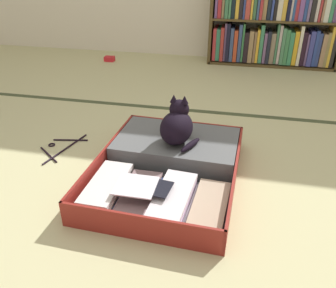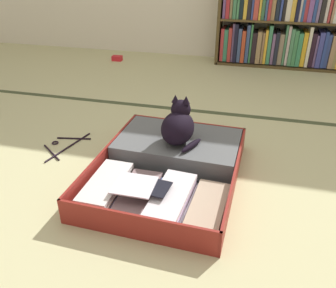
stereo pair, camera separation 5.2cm
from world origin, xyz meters
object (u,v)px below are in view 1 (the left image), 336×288
object	(u,v)px
black_cat	(177,126)
bookshelf	(275,22)
small_red_pouch	(109,59)
open_suitcase	(169,163)
clothes_hanger	(61,147)

from	to	relation	value
black_cat	bookshelf	bearing A→B (deg)	74.36
bookshelf	small_red_pouch	world-z (taller)	bookshelf
black_cat	small_red_pouch	size ratio (longest dim) A/B	2.53
bookshelf	black_cat	size ratio (longest dim) A/B	4.95
bookshelf	small_red_pouch	distance (m)	1.70
open_suitcase	small_red_pouch	world-z (taller)	open_suitcase
bookshelf	clothes_hanger	bearing A→B (deg)	-122.00
clothes_hanger	small_red_pouch	bearing A→B (deg)	101.51
open_suitcase	small_red_pouch	xyz separation A→B (m)	(-1.05, 1.91, -0.03)
bookshelf	open_suitcase	distance (m)	2.25
clothes_hanger	bookshelf	bearing A→B (deg)	58.00
bookshelf	clothes_hanger	size ratio (longest dim) A/B	3.29
bookshelf	clothes_hanger	distance (m)	2.43
open_suitcase	black_cat	xyz separation A→B (m)	(0.02, 0.11, 0.17)
bookshelf	small_red_pouch	size ratio (longest dim) A/B	12.52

